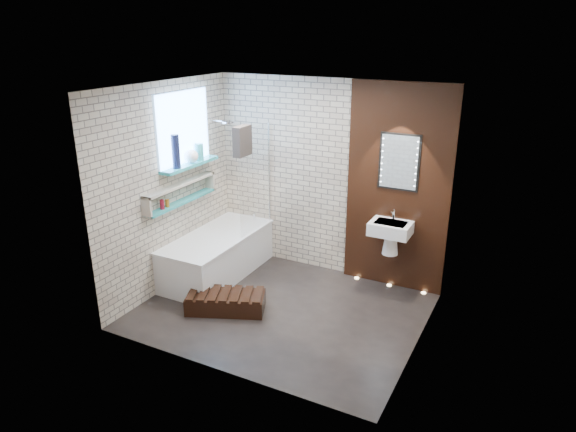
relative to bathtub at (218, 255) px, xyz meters
The scene contains 15 objects.
ground 1.34m from the bathtub, 20.18° to the right, with size 3.20×3.20×0.00m, color black.
room_shell 1.65m from the bathtub, 20.18° to the right, with size 3.24×3.20×2.60m.
walnut_panel 2.53m from the bathtub, 20.65° to the left, with size 1.30×0.06×2.60m, color black.
clerestory_window 1.65m from the bathtub, 163.78° to the right, with size 0.18×1.00×0.94m.
display_niche 1.00m from the bathtub, 135.46° to the right, with size 0.14×1.30×0.26m.
bathtub is the anchor object (origin of this frame).
bath_screen 1.14m from the bathtub, 51.10° to the left, with size 0.01×0.78×1.40m, color white.
towel 1.61m from the bathtub, 22.89° to the left, with size 0.11×0.29×0.37m, color black.
shower_head 1.78m from the bathtub, 98.54° to the left, with size 0.18×0.18×0.02m, color silver.
washbasin 2.32m from the bathtub, 16.01° to the left, with size 0.50×0.36×0.58m.
led_mirror 2.68m from the bathtub, 19.78° to the left, with size 0.50×0.02×0.70m.
walnut_step 0.99m from the bathtub, 50.20° to the right, with size 0.91×0.41×0.20m, color black.
niche_bottles 1.11m from the bathtub, 116.15° to the right, with size 0.05×0.14×0.12m.
sill_vases 1.43m from the bathtub, 153.17° to the right, with size 0.17×0.57×0.42m.
floor_uplights 2.32m from the bathtub, 19.02° to the left, with size 0.96×0.06×0.01m.
Camera 1 is at (2.56, -4.81, 3.19)m, focal length 32.47 mm.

